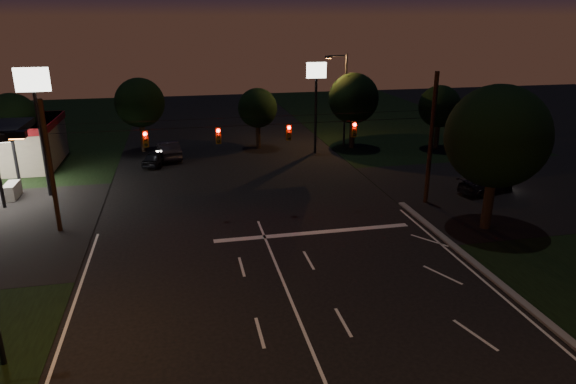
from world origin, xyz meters
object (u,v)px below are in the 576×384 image
object	(u,v)px
tree_right_near	(496,137)
car_oncoming_b	(168,150)
car_cross	(486,184)
utility_pole_right	(425,202)
car_oncoming_a	(156,158)

from	to	relation	value
tree_right_near	car_oncoming_b	size ratio (longest dim) A/B	1.84
tree_right_near	car_oncoming_b	xyz separation A→B (m)	(-19.16, 20.62, -4.89)
tree_right_near	car_cross	xyz separation A→B (m)	(3.71, 5.82, -5.02)
utility_pole_right	car_cross	bearing A→B (deg)	10.65
tree_right_near	car_oncoming_b	distance (m)	28.57
car_oncoming_b	car_cross	world-z (taller)	car_oncoming_b
tree_right_near	car_oncoming_a	distance (m)	27.85
car_oncoming_a	car_oncoming_b	distance (m)	2.38
tree_right_near	car_cross	size ratio (longest dim) A/B	1.95
utility_pole_right	tree_right_near	distance (m)	7.61
utility_pole_right	car_oncoming_b	world-z (taller)	utility_pole_right
car_cross	car_oncoming_a	bearing A→B (deg)	46.53
car_oncoming_a	car_oncoming_b	size ratio (longest dim) A/B	0.79
utility_pole_right	car_oncoming_b	distance (m)	23.68
utility_pole_right	tree_right_near	xyz separation A→B (m)	(1.53, -4.83, 5.68)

